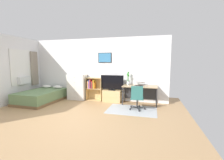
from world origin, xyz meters
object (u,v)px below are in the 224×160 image
object	(u,v)px
dresser	(77,87)
office_chair	(137,97)
wine_glass	(129,82)
bed	(42,96)
laptop	(139,84)
bamboo_vase	(128,78)
tv_stand	(112,96)
computer_mouse	(146,86)
desk	(140,89)
bookshelf	(93,87)
television	(112,83)

from	to	relation	value
dresser	office_chair	distance (m)	2.88
wine_glass	dresser	bearing A→B (deg)	175.39
bed	laptop	xyz separation A→B (m)	(4.01, 0.73, 0.56)
bed	bamboo_vase	world-z (taller)	bamboo_vase
tv_stand	laptop	size ratio (longest dim) A/B	1.69
computer_mouse	desk	bearing A→B (deg)	147.13
laptop	bamboo_vase	distance (m)	0.53
office_chair	wine_glass	bearing A→B (deg)	117.98
desk	office_chair	distance (m)	0.85
bookshelf	laptop	bearing A→B (deg)	-2.77
bookshelf	desk	bearing A→B (deg)	-2.24
television	bamboo_vase	bearing A→B (deg)	8.09
desk	computer_mouse	world-z (taller)	computer_mouse
television	dresser	bearing A→B (deg)	179.74
dresser	tv_stand	world-z (taller)	dresser
television	desk	world-z (taller)	television
wine_glass	tv_stand	bearing A→B (deg)	164.48
bed	wine_glass	distance (m)	3.71
computer_mouse	tv_stand	bearing A→B (deg)	172.39
bookshelf	computer_mouse	size ratio (longest dim) A/B	9.55
office_chair	wine_glass	distance (m)	0.88
bed	bookshelf	distance (m)	2.19
tv_stand	wine_glass	xyz separation A→B (m)	(0.74, -0.20, 0.63)
dresser	computer_mouse	xyz separation A→B (m)	(3.02, -0.17, 0.19)
bamboo_vase	computer_mouse	bearing A→B (deg)	-19.09
laptop	computer_mouse	xyz separation A→B (m)	(0.27, -0.14, -0.05)
dresser	wine_glass	bearing A→B (deg)	-4.61
tv_stand	desk	xyz separation A→B (m)	(1.16, -0.03, 0.36)
bed	desk	world-z (taller)	desk
desk	laptop	distance (m)	0.20
dresser	bookshelf	bearing A→B (deg)	5.08
laptop	desk	bearing A→B (deg)	44.66
computer_mouse	wine_glass	bearing A→B (deg)	-178.48
desk	laptop	world-z (taller)	laptop
dresser	bookshelf	xyz separation A→B (m)	(0.73, 0.07, 0.02)
dresser	wine_glass	size ratio (longest dim) A/B	6.30
tv_stand	wine_glass	bearing A→B (deg)	-15.52
bookshelf	wine_glass	xyz separation A→B (m)	(1.62, -0.25, 0.29)
bed	wine_glass	world-z (taller)	wine_glass
bed	office_chair	bearing A→B (deg)	-0.30
bed	bookshelf	bearing A→B (deg)	23.51
laptop	wine_glass	xyz separation A→B (m)	(-0.40, -0.16, 0.07)
tv_stand	bamboo_vase	distance (m)	1.01
bed	office_chair	world-z (taller)	office_chair
dresser	television	distance (m)	1.63
tv_stand	wine_glass	size ratio (longest dim) A/B	4.27
tv_stand	computer_mouse	distance (m)	1.50
television	desk	bearing A→B (deg)	-0.34
office_chair	computer_mouse	bearing A→B (deg)	65.51
television	bookshelf	bearing A→B (deg)	175.28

